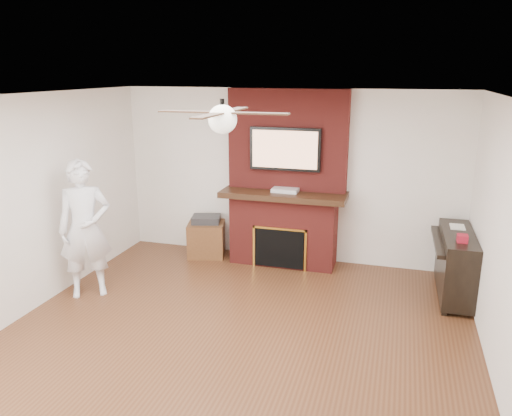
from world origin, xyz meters
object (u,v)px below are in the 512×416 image
(person, at_px, (85,229))
(side_table, at_px, (207,237))
(fireplace, at_px, (285,196))
(piano, at_px, (455,263))

(person, bearing_deg, side_table, 28.03)
(fireplace, bearing_deg, person, -139.73)
(person, bearing_deg, piano, -18.63)
(person, xyz_separation_m, piano, (4.40, 1.23, -0.42))
(fireplace, height_order, side_table, fireplace)
(piano, bearing_deg, side_table, 171.38)
(person, relative_size, side_table, 2.63)
(person, relative_size, piano, 1.36)
(fireplace, bearing_deg, side_table, -176.80)
(fireplace, distance_m, piano, 2.43)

